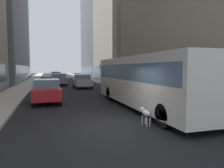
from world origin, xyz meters
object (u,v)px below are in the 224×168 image
(dalmatian_dog, at_px, (145,113))
(car_yellow_taxi, at_px, (55,75))
(car_red_coupe, at_px, (47,90))
(car_black_suv, at_px, (56,76))
(car_grey_wagon, at_px, (59,79))
(traffic_light_near, at_px, (191,67))
(car_silver_sedan, at_px, (82,81))
(transit_bus, at_px, (144,78))

(dalmatian_dog, bearing_deg, car_yellow_taxi, 93.34)
(car_red_coupe, xyz_separation_m, car_black_suv, (1.60, 27.68, -0.00))
(car_grey_wagon, bearing_deg, car_yellow_taxi, 90.00)
(dalmatian_dog, distance_m, traffic_light_near, 4.67)
(car_grey_wagon, height_order, car_silver_sedan, same)
(car_grey_wagon, distance_m, traffic_light_near, 21.46)
(transit_bus, xyz_separation_m, car_black_suv, (-4.00, 31.66, -0.96))
(car_yellow_taxi, bearing_deg, car_red_coupe, -92.77)
(car_red_coupe, relative_size, traffic_light_near, 1.36)
(car_red_coupe, xyz_separation_m, car_silver_sedan, (4.00, 9.73, -0.00))
(car_yellow_taxi, bearing_deg, car_grey_wagon, -90.00)
(car_silver_sedan, relative_size, traffic_light_near, 1.17)
(car_silver_sedan, bearing_deg, car_red_coupe, -112.34)
(car_red_coupe, relative_size, car_black_suv, 1.09)
(car_yellow_taxi, bearing_deg, car_black_suv, -90.00)
(transit_bus, xyz_separation_m, dalmatian_dog, (-1.63, -3.54, -1.26))
(car_grey_wagon, relative_size, dalmatian_dog, 4.92)
(car_grey_wagon, bearing_deg, transit_bus, -78.12)
(car_black_suv, relative_size, dalmatian_dog, 4.41)
(car_silver_sedan, height_order, traffic_light_near, traffic_light_near)
(car_red_coupe, bearing_deg, dalmatian_dog, -62.19)
(car_black_suv, xyz_separation_m, car_silver_sedan, (2.40, -17.95, -0.00))
(transit_bus, distance_m, car_yellow_taxi, 37.29)
(dalmatian_dog, bearing_deg, transit_bus, 65.27)
(car_grey_wagon, xyz_separation_m, car_red_coupe, (-1.60, -15.03, -0.00))
(car_silver_sedan, bearing_deg, transit_bus, -83.34)
(car_black_suv, bearing_deg, transit_bus, -82.80)
(car_red_coupe, bearing_deg, car_black_suv, 86.69)
(traffic_light_near, bearing_deg, car_grey_wagon, 106.57)
(transit_bus, relative_size, car_yellow_taxi, 2.49)
(car_black_suv, relative_size, car_silver_sedan, 1.07)
(car_grey_wagon, distance_m, car_silver_sedan, 5.82)
(transit_bus, relative_size, car_black_suv, 2.71)
(car_yellow_taxi, xyz_separation_m, car_grey_wagon, (0.00, -18.05, 0.00))
(car_yellow_taxi, distance_m, traffic_light_near, 39.07)
(car_black_suv, distance_m, car_silver_sedan, 18.11)
(car_yellow_taxi, relative_size, dalmatian_dog, 4.82)
(car_black_suv, height_order, dalmatian_dog, car_black_suv)
(car_red_coupe, distance_m, car_black_suv, 27.72)
(traffic_light_near, bearing_deg, car_silver_sedan, 103.67)
(car_red_coupe, bearing_deg, car_silver_sedan, 67.66)
(car_silver_sedan, bearing_deg, car_black_suv, 97.62)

